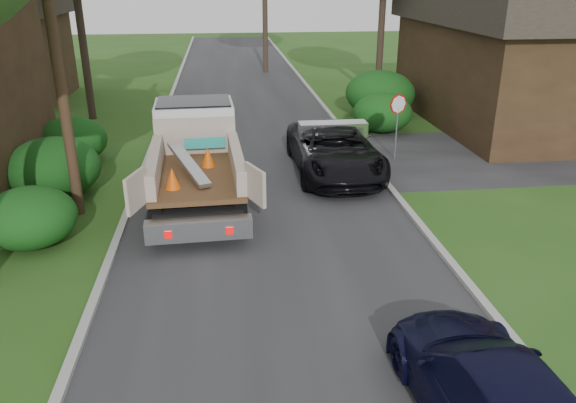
% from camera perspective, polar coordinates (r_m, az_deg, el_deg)
% --- Properties ---
extents(ground, '(120.00, 120.00, 0.00)m').
position_cam_1_polar(ground, '(12.61, -0.31, -8.94)').
color(ground, '#284E16').
rests_on(ground, ground).
extents(road, '(8.00, 90.00, 0.02)m').
position_cam_1_polar(road, '(21.77, -3.27, 4.66)').
color(road, '#28282B').
rests_on(road, ground).
extents(side_street, '(16.00, 7.00, 0.02)m').
position_cam_1_polar(side_street, '(24.62, 26.09, 4.48)').
color(side_street, '#28282B').
rests_on(side_street, ground).
extents(curb_left, '(0.20, 90.00, 0.12)m').
position_cam_1_polar(curb_left, '(21.92, -14.06, 4.29)').
color(curb_left, '#9E9E99').
rests_on(curb_left, ground).
extents(curb_right, '(0.20, 90.00, 0.12)m').
position_cam_1_polar(curb_right, '(22.36, 7.31, 5.13)').
color(curb_right, '#9E9E99').
rests_on(curb_right, ground).
extents(stop_sign, '(0.71, 0.32, 2.48)m').
position_cam_1_polar(stop_sign, '(21.29, 11.08, 8.83)').
color(stop_sign, slate).
rests_on(stop_sign, ground).
extents(utility_pole, '(2.42, 1.25, 10.00)m').
position_cam_1_polar(utility_pole, '(16.36, -22.78, 15.79)').
color(utility_pole, '#382619').
rests_on(utility_pole, ground).
extents(house_right, '(9.72, 12.96, 6.20)m').
position_cam_1_polar(house_right, '(28.73, 23.66, 13.60)').
color(house_right, '#332415').
rests_on(house_right, ground).
extents(hedge_left_a, '(2.34, 2.34, 1.53)m').
position_cam_1_polar(hedge_left_a, '(15.71, -24.75, -1.48)').
color(hedge_left_a, '#104514').
rests_on(hedge_left_a, ground).
extents(hedge_left_b, '(2.86, 2.86, 1.87)m').
position_cam_1_polar(hedge_left_b, '(18.88, -22.73, 3.16)').
color(hedge_left_b, '#104514').
rests_on(hedge_left_b, ground).
extents(hedge_left_c, '(2.60, 2.60, 1.70)m').
position_cam_1_polar(hedge_left_c, '(22.22, -21.19, 5.82)').
color(hedge_left_c, '#104514').
rests_on(hedge_left_c, ground).
extents(hedge_right_a, '(2.60, 2.60, 1.70)m').
position_cam_1_polar(hedge_right_a, '(25.39, 9.57, 8.89)').
color(hedge_right_a, '#104514').
rests_on(hedge_right_a, ground).
extents(hedge_right_b, '(3.38, 3.38, 2.21)m').
position_cam_1_polar(hedge_right_b, '(28.35, 9.33, 10.79)').
color(hedge_right_b, '#104514').
rests_on(hedge_right_b, ground).
extents(flatbed_truck, '(3.31, 7.16, 2.67)m').
position_cam_1_polar(flatbed_truck, '(17.93, -9.34, 5.42)').
color(flatbed_truck, black).
rests_on(flatbed_truck, ground).
extents(black_pickup, '(2.79, 6.04, 1.68)m').
position_cam_1_polar(black_pickup, '(19.69, 4.74, 5.27)').
color(black_pickup, black).
rests_on(black_pickup, ground).
extents(navy_suv, '(2.18, 5.03, 1.44)m').
position_cam_1_polar(navy_suv, '(9.29, 20.18, -18.01)').
color(navy_suv, black).
rests_on(navy_suv, ground).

